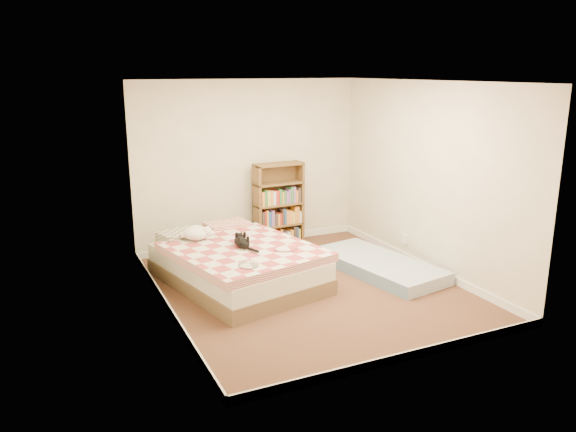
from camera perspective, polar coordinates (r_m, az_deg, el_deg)
name	(u,v)px	position (r m, az deg, el deg)	size (l,w,h in m)	color
room	(309,194)	(6.67, 2.19, 2.25)	(3.51, 4.01, 2.51)	#4E2E21
bed	(236,263)	(7.16, -5.28, -4.76)	(1.92, 2.40, 0.57)	brown
bookshelf	(278,214)	(8.59, -1.02, 0.24)	(0.78, 0.29, 1.28)	brown
floor_mattress	(379,265)	(7.65, 9.18, -4.97)	(0.84, 1.86, 0.17)	#6888AD
black_cat	(241,242)	(6.96, -4.76, -2.60)	(0.23, 0.60, 0.14)	black
white_dog	(197,233)	(7.29, -9.25, -1.71)	(0.40, 0.43, 0.18)	white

